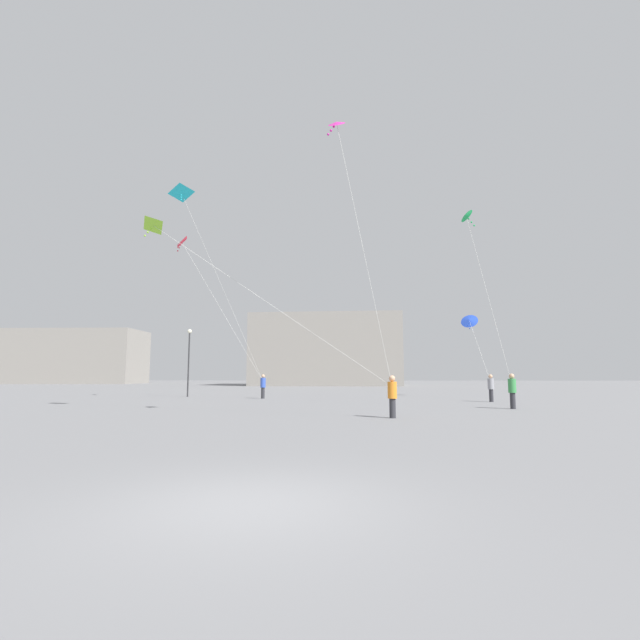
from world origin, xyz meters
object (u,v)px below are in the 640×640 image
(person_in_green, at_px, (512,389))
(person_in_blue, at_px, (263,385))
(kite_cobalt_diamond, at_px, (469,321))
(kite_emerald_diamond, at_px, (467,218))
(kite_crimson_delta, at_px, (183,245))
(kite_lime_delta, at_px, (158,229))
(building_left_hall, at_px, (78,357))
(building_centre_hall, at_px, (327,351))
(lamppost_east, at_px, (189,352))
(kite_cyan_delta, at_px, (184,198))
(kite_magenta_diamond, at_px, (338,131))
(person_in_grey, at_px, (491,387))
(person_in_orange, at_px, (392,395))

(person_in_green, bearing_deg, person_in_blue, 13.30)
(kite_cobalt_diamond, xyz_separation_m, kite_emerald_diamond, (-3.41, -12.60, 4.45))
(kite_crimson_delta, distance_m, kite_lime_delta, 11.96)
(building_left_hall, relative_size, building_centre_hall, 1.02)
(kite_emerald_diamond, height_order, lamppost_east, kite_emerald_diamond)
(kite_lime_delta, height_order, kite_emerald_diamond, kite_emerald_diamond)
(person_in_green, bearing_deg, kite_cyan_delta, 33.78)
(kite_magenta_diamond, xyz_separation_m, kite_lime_delta, (-9.28, 4.74, -2.48))
(building_centre_hall, bearing_deg, person_in_grey, -76.18)
(person_in_green, xyz_separation_m, kite_magenta_diamond, (-9.16, -7.26, 10.73))
(kite_lime_delta, bearing_deg, kite_emerald_diamond, 11.04)
(person_in_green, xyz_separation_m, person_in_blue, (-15.03, 10.30, -0.02))
(person_in_orange, bearing_deg, kite_emerald_diamond, 176.22)
(person_in_orange, height_order, kite_lime_delta, kite_lime_delta)
(kite_magenta_diamond, bearing_deg, person_in_orange, 37.60)
(person_in_orange, relative_size, kite_emerald_diamond, 0.18)
(person_in_orange, relative_size, building_left_hall, 0.07)
(person_in_orange, bearing_deg, building_left_hall, -107.49)
(kite_lime_delta, bearing_deg, person_in_blue, 75.07)
(person_in_blue, xyz_separation_m, person_in_orange, (8.09, -15.85, -0.04))
(kite_magenta_diamond, distance_m, kite_cyan_delta, 16.32)
(person_in_orange, height_order, person_in_grey, person_in_grey)
(kite_lime_delta, bearing_deg, kite_cyan_delta, 100.46)
(person_in_blue, bearing_deg, kite_cobalt_diamond, 51.69)
(kite_crimson_delta, distance_m, kite_magenta_diamond, 20.10)
(kite_magenta_diamond, xyz_separation_m, lamppost_east, (-12.54, 20.10, -8.05))
(building_left_hall, distance_m, lamppost_east, 73.42)
(building_centre_hall, bearing_deg, person_in_orange, -85.92)
(kite_cobalt_diamond, distance_m, building_centre_hall, 45.22)
(building_left_hall, bearing_deg, person_in_orange, -52.94)
(person_in_green, xyz_separation_m, building_centre_hall, (-11.38, 56.65, 5.05))
(person_in_grey, bearing_deg, kite_lime_delta, -43.50)
(person_in_green, relative_size, kite_emerald_diamond, 0.19)
(kite_cyan_delta, relative_size, building_centre_hall, 0.51)
(person_in_grey, distance_m, lamppost_east, 23.68)
(person_in_orange, relative_size, kite_cyan_delta, 0.13)
(kite_magenta_diamond, relative_size, kite_cobalt_diamond, 1.46)
(building_centre_hall, bearing_deg, building_left_hall, 164.29)
(person_in_grey, bearing_deg, kite_magenta_diamond, -14.76)
(kite_lime_delta, xyz_separation_m, building_centre_hall, (7.07, 59.17, -3.20))
(kite_cobalt_diamond, distance_m, lamppost_east, 23.45)
(person_in_grey, height_order, kite_magenta_diamond, kite_magenta_diamond)
(person_in_orange, bearing_deg, person_in_grey, -177.77)
(person_in_blue, height_order, person_in_orange, person_in_blue)
(kite_cobalt_diamond, distance_m, kite_lime_delta, 25.73)
(person_in_green, distance_m, kite_cobalt_diamond, 14.41)
(kite_crimson_delta, height_order, kite_cyan_delta, kite_cyan_delta)
(kite_emerald_diamond, distance_m, building_centre_hall, 56.92)
(kite_lime_delta, relative_size, lamppost_east, 2.24)
(person_in_blue, xyz_separation_m, building_centre_hall, (3.65, 46.35, 5.06))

